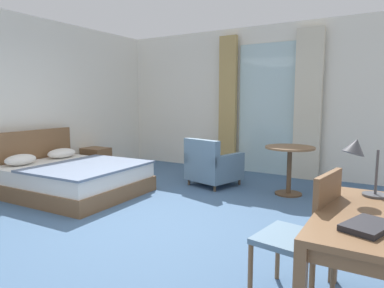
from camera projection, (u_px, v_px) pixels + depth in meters
ground at (134, 227)px, 4.02m from camera, size 6.26×7.64×0.10m
wall_back at (249, 101)px, 6.86m from camera, size 5.86×0.12×2.84m
balcony_glass_door at (267, 110)px, 6.61m from camera, size 1.13×0.02×2.50m
curtain_panel_left at (228, 104)px, 6.92m from camera, size 0.36×0.10×2.69m
curtain_panel_right at (308, 105)px, 6.12m from camera, size 0.47×0.10×2.69m
bed at (71, 177)px, 5.30m from camera, size 2.07×1.69×0.93m
nightstand at (96, 160)px, 6.86m from camera, size 0.49×0.41×0.49m
writing_desk at (364, 230)px, 2.04m from camera, size 0.53×1.20×0.77m
desk_chair at (307, 231)px, 2.35m from camera, size 0.54×0.54×0.97m
desk_lamp at (359, 155)px, 2.31m from camera, size 0.30×0.30×0.44m
closed_book at (368, 226)px, 1.77m from camera, size 0.27×0.33×0.03m
armchair_by_window at (212, 166)px, 5.77m from camera, size 0.88×0.90×0.80m
round_cafe_table at (290, 159)px, 5.18m from camera, size 0.73×0.73×0.74m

